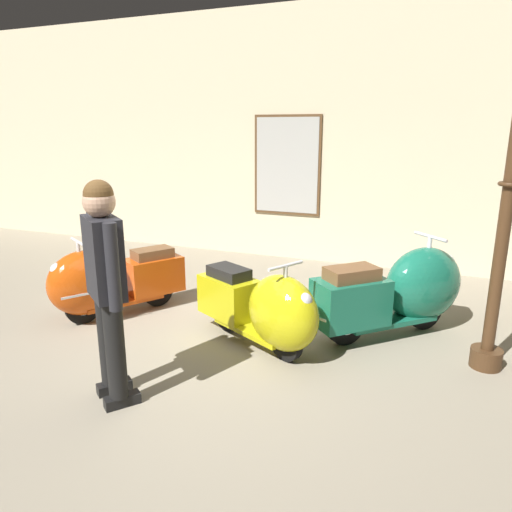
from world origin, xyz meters
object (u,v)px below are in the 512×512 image
at_px(scooter_2, 402,291).
at_px(visitor_0, 106,279).
at_px(scooter_0, 107,281).
at_px(lamppost, 509,193).
at_px(scooter_1, 265,309).

height_order(scooter_2, visitor_0, visitor_0).
xyz_separation_m(scooter_0, lamppost, (4.00, 0.31, 1.17)).
distance_m(scooter_1, visitor_0, 1.64).
relative_size(scooter_1, lamppost, 0.50).
relative_size(scooter_0, visitor_0, 0.88).
distance_m(scooter_1, scooter_2, 1.50).
bearing_deg(scooter_0, scooter_1, 117.87).
xyz_separation_m(scooter_0, scooter_1, (1.98, -0.11, -0.01)).
height_order(scooter_1, visitor_0, visitor_0).
distance_m(scooter_2, lamppost, 1.47).
bearing_deg(visitor_0, scooter_0, 77.24).
xyz_separation_m(scooter_2, lamppost, (0.82, -0.48, 1.13)).
xyz_separation_m(scooter_0, scooter_2, (3.18, 0.79, 0.04)).
bearing_deg(lamppost, scooter_0, -175.52).
relative_size(lamppost, visitor_0, 1.77).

